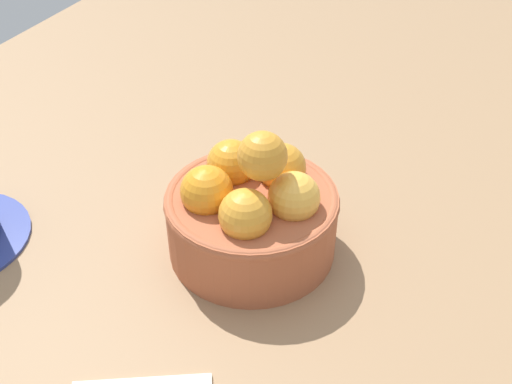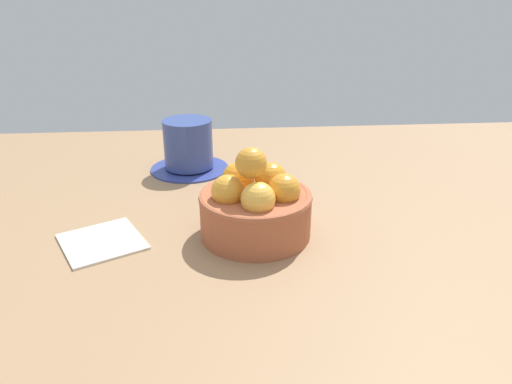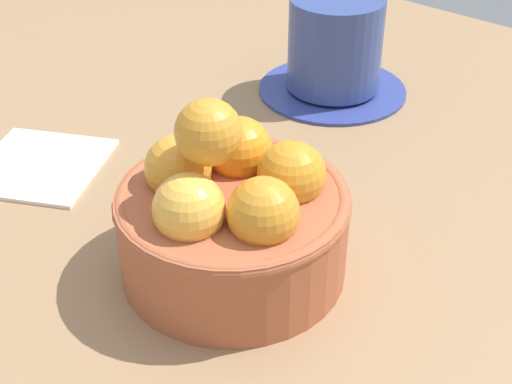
# 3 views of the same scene
# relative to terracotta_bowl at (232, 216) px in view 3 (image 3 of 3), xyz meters

# --- Properties ---
(ground_plane) EXTENTS (1.45, 0.98, 0.05)m
(ground_plane) POSITION_rel_terracotta_bowl_xyz_m (0.00, 0.00, -0.06)
(ground_plane) COLOR #997551
(terracotta_bowl) EXTENTS (0.14, 0.14, 0.12)m
(terracotta_bowl) POSITION_rel_terracotta_bowl_xyz_m (0.00, 0.00, 0.00)
(terracotta_bowl) COLOR #AD5938
(terracotta_bowl) RESTS_ON ground_plane
(coffee_cup) EXTENTS (0.13, 0.13, 0.09)m
(coffee_cup) POSITION_rel_terracotta_bowl_xyz_m (-0.09, 0.24, -0.00)
(coffee_cup) COLOR #313F8E
(coffee_cup) RESTS_ON ground_plane
(folded_napkin) EXTENTS (0.12, 0.13, 0.01)m
(folded_napkin) POSITION_rel_terracotta_bowl_xyz_m (-0.19, -0.01, -0.04)
(folded_napkin) COLOR white
(folded_napkin) RESTS_ON ground_plane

